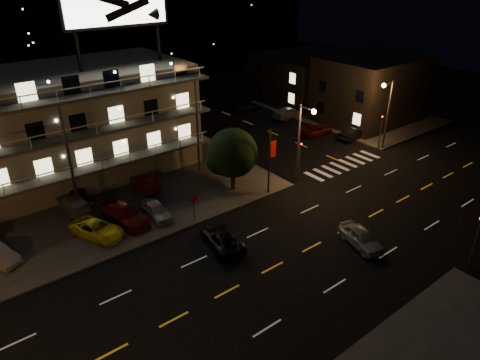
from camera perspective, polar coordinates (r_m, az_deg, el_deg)
ground at (r=32.12m, az=7.05°, el=-10.16°), size 140.00×140.00×0.00m
curb_nw at (r=42.49m, az=-27.32°, el=-3.18°), size 44.00×24.00×0.15m
curb_ne at (r=64.45m, az=13.80°, el=8.88°), size 16.00×24.00×0.15m
motel at (r=44.64m, az=-24.88°, el=6.25°), size 28.00×13.80×18.10m
side_bldg_front at (r=61.04m, az=17.16°, el=11.56°), size 14.06×10.00×8.50m
side_bldg_back at (r=68.55m, az=8.84°, el=13.38°), size 14.06×12.00×7.00m
streetlight_nc at (r=39.96m, az=8.22°, el=5.70°), size 0.44×1.92×8.00m
streetlight_ne at (r=50.43m, az=18.98°, el=9.03°), size 1.92×0.44×8.00m
signal_nw at (r=41.57m, az=7.94°, el=3.01°), size 0.20×0.27×4.60m
signal_sw at (r=33.61m, az=29.04°, el=-6.66°), size 0.20×0.27×4.60m
signal_ne at (r=51.15m, az=18.31°, el=6.53°), size 0.27×0.20×4.60m
banner_north at (r=38.64m, az=4.02°, el=2.69°), size 0.83×0.16×6.40m
stop_sign at (r=35.22m, az=-6.15°, el=-3.11°), size 0.91×0.11×2.61m
tree at (r=39.00m, az=-1.04°, el=3.44°), size 4.75×4.58×5.99m
lot_car_2 at (r=35.30m, az=-18.57°, el=-6.22°), size 3.69×4.99×1.26m
lot_car_3 at (r=36.37m, az=-15.14°, el=-4.45°), size 2.97×5.35×1.47m
lot_car_4 at (r=36.50m, az=-11.07°, el=-4.00°), size 1.69×3.87×1.30m
lot_car_7 at (r=39.61m, az=-21.34°, el=-2.79°), size 2.20×4.87×1.38m
lot_car_8 at (r=40.70m, az=-20.84°, el=-1.94°), size 2.35×4.09×1.31m
lot_car_9 at (r=41.08m, az=-12.57°, el=-0.45°), size 1.42×3.96×1.30m
side_car_0 at (r=54.22m, az=14.95°, el=6.04°), size 4.41×1.64×1.44m
side_car_1 at (r=54.72m, az=10.17°, el=6.61°), size 4.47×2.17×1.22m
side_car_2 at (r=60.38m, az=6.53°, el=8.92°), size 5.08×2.22×1.45m
side_car_3 at (r=62.86m, az=0.78°, el=9.80°), size 4.24×2.03×1.40m
road_car_east at (r=33.98m, az=15.86°, el=-7.36°), size 2.65×4.39×1.40m
road_car_west at (r=32.71m, az=-2.47°, el=-7.78°), size 3.00×4.99×1.30m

